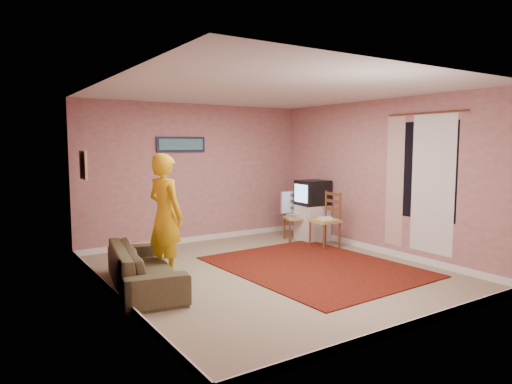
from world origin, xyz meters
TOP-DOWN VIEW (x-y plane):
  - ground at (0.00, 0.00)m, footprint 5.00×5.00m
  - wall_back at (0.00, 2.50)m, footprint 4.50×0.02m
  - wall_front at (0.00, -2.50)m, footprint 4.50×0.02m
  - wall_left at (-2.25, 0.00)m, footprint 0.02×5.00m
  - wall_right at (2.25, 0.00)m, footprint 0.02×5.00m
  - ceiling at (0.00, 0.00)m, footprint 4.50×5.00m
  - baseboard_back at (0.00, 2.49)m, footprint 4.50×0.02m
  - baseboard_front at (0.00, -2.49)m, footprint 4.50×0.02m
  - baseboard_left at (-2.24, 0.00)m, footprint 0.02×5.00m
  - baseboard_right at (2.24, 0.00)m, footprint 0.02×5.00m
  - window at (2.24, -0.90)m, footprint 0.01×1.10m
  - curtain_sheer at (2.23, -1.05)m, footprint 0.01×0.75m
  - curtain_floral at (2.21, -0.35)m, footprint 0.01×0.35m
  - curtain_rod at (2.20, -0.90)m, footprint 0.02×1.40m
  - picture_back at (-0.30, 2.47)m, footprint 0.95×0.04m
  - picture_left at (-2.22, 1.60)m, footprint 0.04×0.38m
  - area_rug at (0.69, -0.16)m, footprint 2.53×3.11m
  - tv_cabinet at (1.95, 1.39)m, footprint 0.54×0.49m
  - crt_tv at (1.94, 1.39)m, footprint 0.58×0.52m
  - chair_a at (1.66, 1.54)m, footprint 0.50×0.49m
  - dvd_player at (1.66, 1.54)m, footprint 0.36×0.29m
  - blue_throw at (1.66, 1.73)m, footprint 0.40×0.05m
  - chair_b at (1.73, 0.78)m, footprint 0.44×0.46m
  - game_console at (1.73, 0.78)m, footprint 0.25×0.21m
  - sofa at (-1.80, 0.26)m, footprint 1.05×1.99m
  - person at (-1.36, 0.61)m, footprint 0.58×0.72m

SIDE VIEW (x-z plane):
  - ground at x=0.00m, z-range 0.00..0.00m
  - area_rug at x=0.69m, z-range 0.00..0.02m
  - baseboard_back at x=0.00m, z-range 0.00..0.10m
  - baseboard_front at x=0.00m, z-range 0.00..0.10m
  - baseboard_left at x=-2.24m, z-range 0.00..0.10m
  - baseboard_right at x=2.24m, z-range 0.00..0.10m
  - sofa at x=-1.80m, z-range 0.00..0.55m
  - tv_cabinet at x=1.95m, z-range 0.00..0.69m
  - dvd_player at x=1.66m, z-range 0.46..0.51m
  - game_console at x=1.73m, z-range 0.51..0.55m
  - chair_a at x=1.66m, z-range 0.31..0.80m
  - chair_b at x=1.73m, z-range 0.34..0.88m
  - blue_throw at x=1.66m, z-range 0.52..0.94m
  - person at x=-1.36m, z-range 0.00..1.73m
  - crt_tv at x=1.94m, z-range 0.69..1.16m
  - curtain_sheer at x=2.23m, z-range 0.20..2.30m
  - curtain_floral at x=2.21m, z-range 0.20..2.30m
  - wall_back at x=0.00m, z-range 0.00..2.60m
  - wall_front at x=0.00m, z-range 0.00..2.60m
  - wall_left at x=-2.25m, z-range 0.00..2.60m
  - wall_right at x=2.25m, z-range 0.00..2.60m
  - window at x=2.24m, z-range 0.70..2.20m
  - picture_left at x=-2.22m, z-range 1.34..1.76m
  - picture_back at x=-0.30m, z-range 1.71..1.99m
  - curtain_rod at x=2.20m, z-range 2.31..2.33m
  - ceiling at x=0.00m, z-range 2.59..2.61m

